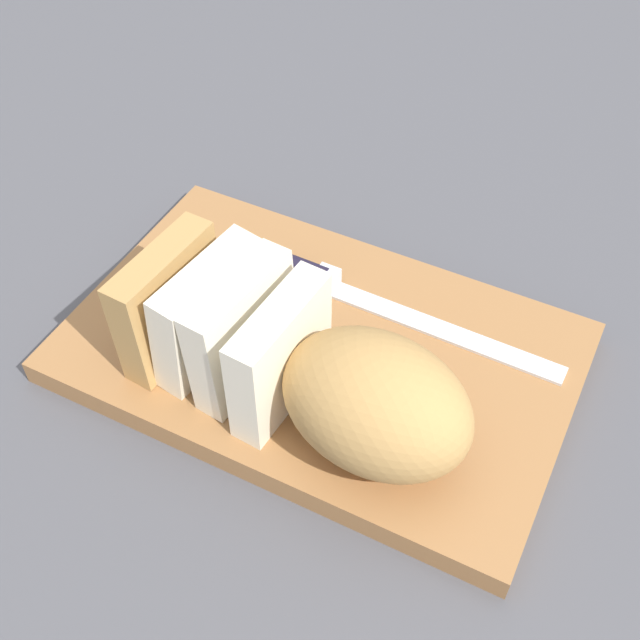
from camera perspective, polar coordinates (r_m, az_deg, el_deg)
The scene contains 6 objects.
ground_plane at distance 0.71m, azimuth 0.00°, elevation -2.88°, with size 3.00×3.00×0.00m, color #4C4C51.
cutting_board at distance 0.70m, azimuth 0.00°, elevation -2.29°, with size 0.42×0.27×0.02m, color #9E6B3D.
bread_loaf at distance 0.61m, azimuth -0.84°, elevation -3.41°, with size 0.29×0.13×0.10m.
bread_knife at distance 0.73m, azimuth 1.33°, elevation 2.40°, with size 0.28×0.02×0.02m.
crumb_near_knife at distance 0.70m, azimuth 1.09°, elevation -0.73°, with size 0.00×0.00×0.00m, color tan.
crumb_near_loaf at distance 0.66m, azimuth 4.76°, elevation -4.39°, with size 0.01×0.01×0.01m, color tan.
Camera 1 is at (-0.21, 0.39, 0.55)m, focal length 45.55 mm.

